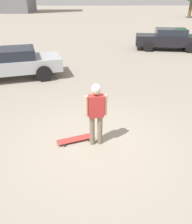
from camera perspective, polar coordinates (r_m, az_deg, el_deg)
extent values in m
plane|color=gray|center=(5.80, 0.00, -8.16)|extent=(220.00, 220.00, 0.00)
cylinder|color=#7A6B56|center=(5.56, -1.03, -4.86)|extent=(0.13, 0.13, 0.81)
cylinder|color=#7A6B56|center=(5.59, 1.03, -4.68)|extent=(0.13, 0.13, 0.81)
cube|color=#B22D2D|center=(5.24, 0.00, 1.56)|extent=(0.39, 0.24, 0.56)
cylinder|color=tan|center=(5.20, -2.48, 1.52)|extent=(0.09, 0.09, 0.53)
cylinder|color=tan|center=(5.27, 2.45, 1.86)|extent=(0.09, 0.09, 0.53)
sphere|color=tan|center=(5.07, 0.00, 5.70)|extent=(0.22, 0.22, 0.22)
sphere|color=silver|center=(5.05, 0.00, 6.11)|extent=(0.23, 0.23, 0.23)
cube|color=#A5332D|center=(5.87, -5.37, -7.01)|extent=(1.01, 0.54, 0.01)
cylinder|color=#262628|center=(5.72, -8.21, -8.68)|extent=(0.07, 0.05, 0.06)
cylinder|color=#262628|center=(5.93, -8.85, -7.25)|extent=(0.07, 0.05, 0.06)
cylinder|color=#262628|center=(5.87, -1.82, -7.33)|extent=(0.07, 0.05, 0.06)
cylinder|color=#262628|center=(6.07, -2.68, -5.99)|extent=(0.07, 0.05, 0.06)
cube|color=#ADB2B7|center=(11.06, -21.55, 11.42)|extent=(4.93, 2.92, 0.58)
cube|color=#1E232D|center=(10.94, -21.40, 14.06)|extent=(2.43, 2.10, 0.44)
cylinder|color=black|center=(10.26, -13.40, 9.73)|extent=(0.74, 0.37, 0.71)
cylinder|color=black|center=(12.00, -14.24, 12.21)|extent=(0.74, 0.37, 0.71)
cube|color=black|center=(17.37, 18.31, 17.39)|extent=(4.86, 2.63, 0.68)
cube|color=#1E232D|center=(17.31, 19.00, 19.17)|extent=(2.34, 1.97, 0.45)
cylinder|color=black|center=(16.39, 13.47, 16.22)|extent=(0.69, 0.32, 0.66)
cylinder|color=black|center=(18.13, 13.11, 17.32)|extent=(0.69, 0.32, 0.66)
cylinder|color=black|center=(16.86, 23.48, 15.07)|extent=(0.69, 0.32, 0.66)
cylinder|color=black|center=(18.56, 22.26, 16.28)|extent=(0.69, 0.32, 0.66)
cylinder|color=brown|center=(47.33, 23.46, 23.69)|extent=(0.54, 0.54, 3.45)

